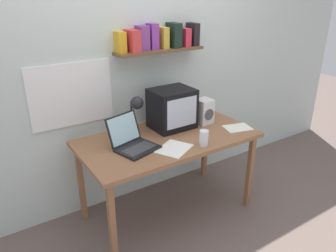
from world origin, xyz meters
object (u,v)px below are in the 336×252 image
(desk_lamp, at_px, (136,107))
(open_notebook, at_px, (174,149))
(laptop, at_px, (131,140))
(space_heater, at_px, (204,111))
(corner_desk, at_px, (168,144))
(loose_paper_near_laptop, at_px, (238,128))
(loose_paper_near_monitor, at_px, (199,115))
(crt_monitor, at_px, (172,109))
(juice_glass, at_px, (204,139))

(desk_lamp, distance_m, open_notebook, 0.50)
(laptop, bearing_deg, space_heater, -9.21)
(corner_desk, height_order, laptop, laptop)
(laptop, bearing_deg, corner_desk, -14.42)
(desk_lamp, xyz_separation_m, loose_paper_near_laptop, (0.81, -0.40, -0.24))
(laptop, relative_size, loose_paper_near_monitor, 1.46)
(loose_paper_near_monitor, bearing_deg, space_heater, -117.44)
(open_notebook, bearing_deg, desk_lamp, 103.20)
(crt_monitor, xyz_separation_m, loose_paper_near_monitor, (0.40, 0.11, -0.18))
(crt_monitor, height_order, laptop, crt_monitor)
(space_heater, relative_size, loose_paper_near_monitor, 0.86)
(crt_monitor, height_order, loose_paper_near_monitor, crt_monitor)
(laptop, bearing_deg, loose_paper_near_laptop, -25.76)
(laptop, height_order, open_notebook, laptop)
(space_heater, bearing_deg, crt_monitor, 162.77)
(corner_desk, height_order, crt_monitor, crt_monitor)
(juice_glass, relative_size, loose_paper_near_monitor, 0.48)
(loose_paper_near_laptop, bearing_deg, juice_glass, -167.37)
(desk_lamp, relative_size, open_notebook, 0.99)
(crt_monitor, relative_size, juice_glass, 2.89)
(space_heater, bearing_deg, loose_paper_near_monitor, 59.42)
(laptop, relative_size, desk_lamp, 1.16)
(corner_desk, bearing_deg, loose_paper_near_monitor, 26.04)
(corner_desk, xyz_separation_m, crt_monitor, (0.15, 0.16, 0.24))
(corner_desk, xyz_separation_m, loose_paper_near_laptop, (0.63, -0.18, 0.07))
(desk_lamp, height_order, juice_glass, desk_lamp)
(desk_lamp, bearing_deg, space_heater, -33.26)
(corner_desk, bearing_deg, crt_monitor, 47.47)
(space_heater, xyz_separation_m, open_notebook, (-0.53, -0.30, -0.11))
(laptop, xyz_separation_m, loose_paper_near_monitor, (0.89, 0.27, -0.06))
(juice_glass, bearing_deg, crt_monitor, 90.72)
(desk_lamp, bearing_deg, loose_paper_near_laptop, -47.47)
(crt_monitor, xyz_separation_m, loose_paper_near_laptop, (0.48, -0.34, -0.18))
(crt_monitor, bearing_deg, juice_glass, -89.71)
(crt_monitor, height_order, juice_glass, crt_monitor)
(crt_monitor, bearing_deg, space_heater, -14.52)
(corner_desk, relative_size, laptop, 3.86)
(space_heater, distance_m, open_notebook, 0.62)
(laptop, xyz_separation_m, space_heater, (0.80, 0.09, 0.05))
(crt_monitor, xyz_separation_m, open_notebook, (-0.23, -0.37, -0.18))
(crt_monitor, height_order, loose_paper_near_laptop, crt_monitor)
(open_notebook, distance_m, loose_paper_near_laptop, 0.71)
(crt_monitor, relative_size, loose_paper_near_laptop, 1.35)
(desk_lamp, relative_size, juice_glass, 2.61)
(crt_monitor, height_order, open_notebook, crt_monitor)
(corner_desk, distance_m, crt_monitor, 0.32)
(juice_glass, distance_m, open_notebook, 0.25)
(desk_lamp, xyz_separation_m, juice_glass, (0.33, -0.50, -0.18))
(laptop, relative_size, loose_paper_near_laptop, 1.42)
(desk_lamp, height_order, space_heater, desk_lamp)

